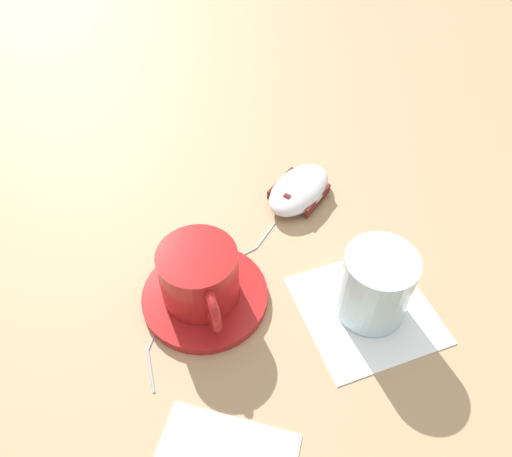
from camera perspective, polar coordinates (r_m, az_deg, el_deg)
The scene contains 7 objects.
ground_plane at distance 0.61m, azimuth 1.92°, elevation -7.06°, with size 3.00×3.00×0.00m, color #9E7F5B.
saucer at distance 0.60m, azimuth -5.83°, elevation -7.67°, with size 0.15×0.15×0.01m, color maroon.
coffee_cup at distance 0.57m, azimuth -6.46°, elevation -5.41°, with size 0.12×0.09×0.07m.
computer_mouse at distance 0.70m, azimuth 4.94°, elevation 4.44°, with size 0.11×0.13×0.03m.
mouse_cable at distance 0.61m, azimuth -6.06°, elevation -7.13°, with size 0.13×0.24×0.00m.
napkin_under_glass at distance 0.60m, azimuth 12.48°, elevation -9.02°, with size 0.15×0.15×0.00m, color white.
drinking_glass at distance 0.57m, azimuth 13.50°, elevation -6.29°, with size 0.08×0.08×0.09m, color silver.
Camera 1 is at (-0.28, 0.20, 0.50)m, focal length 35.00 mm.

